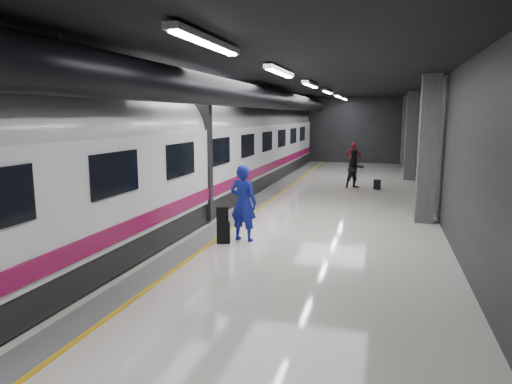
% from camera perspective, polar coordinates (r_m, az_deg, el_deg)
% --- Properties ---
extents(ground, '(40.00, 40.00, 0.00)m').
position_cam_1_polar(ground, '(13.60, 1.33, -4.40)').
color(ground, silver).
rests_on(ground, ground).
extents(platform_hall, '(10.02, 40.02, 4.51)m').
position_cam_1_polar(platform_hall, '(14.21, 1.23, 10.59)').
color(platform_hall, black).
rests_on(platform_hall, ground).
extents(train, '(3.05, 38.00, 4.05)m').
position_cam_1_polar(train, '(14.41, -11.28, 4.55)').
color(train, black).
rests_on(train, ground).
extents(traveler_main, '(0.81, 0.60, 2.03)m').
position_cam_1_polar(traveler_main, '(11.96, -1.60, -1.37)').
color(traveler_main, '#172FB1').
rests_on(traveler_main, ground).
extents(suitcase_main, '(0.38, 0.29, 0.55)m').
position_cam_1_polar(suitcase_main, '(11.90, -4.08, -5.09)').
color(suitcase_main, black).
rests_on(suitcase_main, ground).
extents(shoulder_bag, '(0.35, 0.27, 0.41)m').
position_cam_1_polar(shoulder_bag, '(11.79, -4.23, -2.84)').
color(shoulder_bag, black).
rests_on(shoulder_bag, suitcase_main).
extents(traveler_far_a, '(1.08, 1.01, 1.77)m').
position_cam_1_polar(traveler_far_a, '(21.29, 12.25, 2.86)').
color(traveler_far_a, black).
rests_on(traveler_far_a, ground).
extents(traveler_far_b, '(1.09, 0.52, 1.81)m').
position_cam_1_polar(traveler_far_b, '(26.35, 12.02, 4.15)').
color(traveler_far_b, maroon).
rests_on(traveler_far_b, ground).
extents(suitcase_far, '(0.32, 0.23, 0.44)m').
position_cam_1_polar(suitcase_far, '(21.20, 14.91, 0.91)').
color(suitcase_far, black).
rests_on(suitcase_far, ground).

